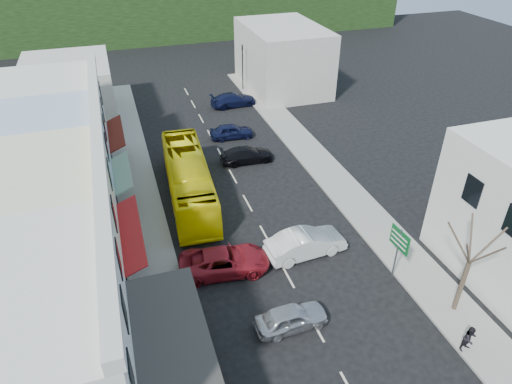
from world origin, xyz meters
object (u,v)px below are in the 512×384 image
bus (189,180)px  pedestrian_left (169,285)px  pedestrian_right (470,337)px  traffic_signal (243,68)px  car_silver (291,317)px  car_white (306,245)px  car_red (224,262)px  direction_sign (397,254)px  street_tree (469,263)px

bus → pedestrian_left: (-2.97, -9.62, -0.55)m
pedestrian_right → traffic_signal: (-0.04, 38.24, 1.60)m
car_silver → pedestrian_left: pedestrian_left is taller
pedestrian_left → pedestrian_right: bearing=-114.4°
traffic_signal → car_white: bearing=95.2°
car_white → car_red: size_ratio=0.96×
pedestrian_left → traffic_signal: traffic_signal is taller
car_white → car_silver: bearing=145.2°
car_white → pedestrian_right: size_ratio=2.59×
car_red → direction_sign: 9.96m
car_white → pedestrian_right: pedestrian_right is taller
car_white → traffic_signal: traffic_signal is taller
car_silver → pedestrian_right: bearing=-120.6°
bus → street_tree: 19.19m
direction_sign → street_tree: street_tree is taller
pedestrian_right → street_tree: size_ratio=0.25×
bus → car_white: (5.65, -8.46, -0.85)m
car_white → street_tree: size_ratio=0.65×
car_silver → direction_sign: (7.03, 1.56, 1.07)m
pedestrian_right → street_tree: 3.61m
car_white → traffic_signal: 29.44m
car_silver → pedestrian_right: (7.65, -4.12, 0.30)m
pedestrian_right → direction_sign: size_ratio=0.48×
traffic_signal → pedestrian_left: bearing=80.5°
car_red → pedestrian_right: pedestrian_right is taller
bus → direction_sign: bearing=-47.4°
bus → car_silver: bus is taller
car_red → street_tree: 13.26m
bus → pedestrian_right: bearing=-56.1°
pedestrian_right → car_red: bearing=130.9°
pedestrian_right → traffic_signal: 38.27m
car_silver → street_tree: (8.83, -1.70, 2.70)m
street_tree → traffic_signal: (-1.23, 35.82, -0.79)m
car_silver → pedestrian_left: 6.88m
pedestrian_left → bus: bearing=-10.2°
pedestrian_left → direction_sign: bearing=-93.8°
pedestrian_left → direction_sign: 12.89m
pedestrian_right → traffic_signal: traffic_signal is taller
pedestrian_left → traffic_signal: size_ratio=0.33×
bus → direction_sign: size_ratio=3.27×
pedestrian_right → direction_sign: bearing=90.5°
traffic_signal → street_tree: bearing=106.1°
car_red → direction_sign: bearing=-104.4°
car_white → pedestrian_left: 8.70m
car_silver → traffic_signal: 35.01m
pedestrian_right → car_silver: bearing=145.9°
car_silver → bus: bearing=8.8°
pedestrian_right → direction_sign: (-0.62, 5.68, 0.77)m
car_red → car_silver: bearing=-150.0°
pedestrian_left → street_tree: (14.45, -5.64, 2.40)m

